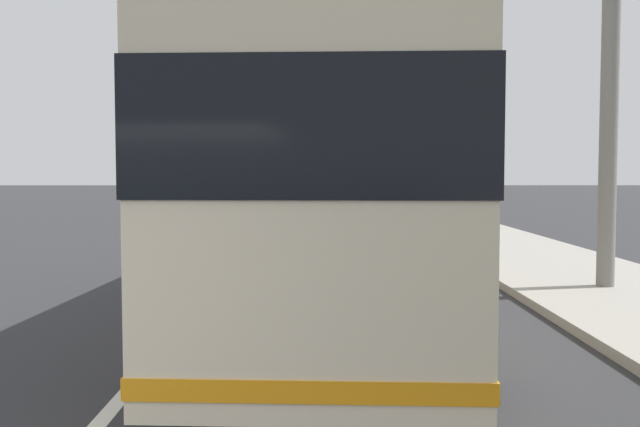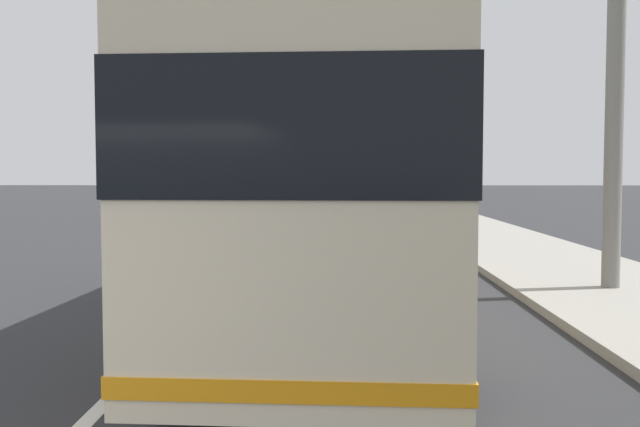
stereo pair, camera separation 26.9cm
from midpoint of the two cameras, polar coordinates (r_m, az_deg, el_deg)
sidewalk_curb at (r=13.60m, az=22.66°, el=-5.53°), size 110.00×3.60×0.14m
lane_divider_line at (r=12.82m, az=-7.67°, el=-6.13°), size 110.00×0.16×0.01m
coach_bus at (r=10.41m, az=1.68°, el=2.25°), size 11.33×3.18×3.31m
car_behind_bus at (r=32.45m, az=-7.26°, el=0.77°), size 4.02×1.99×1.40m
car_oncoming at (r=49.97m, az=2.07°, el=1.72°), size 4.72×2.16×1.47m
utility_pole at (r=13.22m, az=22.80°, el=7.06°), size 0.30×0.30×6.05m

